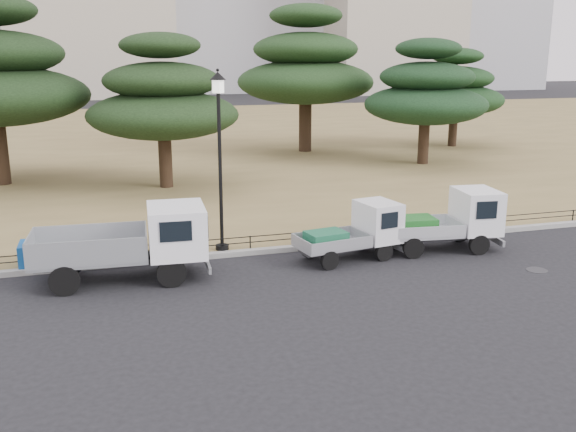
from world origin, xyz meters
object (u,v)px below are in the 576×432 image
object	(u,v)px
street_lamp	(219,132)
tarp_pile	(45,251)
truck_large	(131,240)
truck_kei_front	(356,232)
truck_kei_rear	(449,220)

from	to	relation	value
street_lamp	tarp_pile	bearing A→B (deg)	178.08
truck_large	truck_kei_front	bearing A→B (deg)	3.63
truck_kei_front	street_lamp	bearing A→B (deg)	148.43
truck_large	truck_kei_front	xyz separation A→B (m)	(6.58, 0.03, -0.28)
tarp_pile	truck_kei_front	bearing A→B (deg)	-10.88
street_lamp	truck_large	bearing A→B (deg)	-150.45
truck_kei_rear	street_lamp	world-z (taller)	street_lamp
truck_kei_rear	truck_kei_front	bearing A→B (deg)	-173.14
truck_large	truck_kei_rear	size ratio (longest dim) A/B	1.25
truck_large	street_lamp	distance (m)	4.16
street_lamp	truck_kei_front	bearing A→B (deg)	-22.16
truck_large	truck_kei_front	distance (m)	6.58
street_lamp	tarp_pile	distance (m)	6.10
truck_kei_rear	tarp_pile	xyz separation A→B (m)	(-12.09, 1.71, -0.44)
truck_kei_front	truck_kei_rear	distance (m)	3.16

